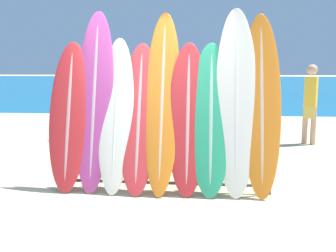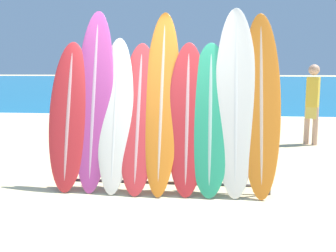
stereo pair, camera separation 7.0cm
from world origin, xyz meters
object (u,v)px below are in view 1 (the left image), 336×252
object	(u,v)px
surfboard_rack	(162,161)
surfboard_slot_2	(116,114)
surfboard_slot_5	(188,118)
person_near_water	(83,102)
surfboard_slot_7	(236,100)
person_mid_beach	(310,101)
surfboard_slot_0	(69,116)
surfboard_slot_1	(94,100)
surfboard_slot_8	(262,103)
surfboard_slot_6	(211,118)
surfboard_slot_3	(139,117)
surfboard_slot_4	(162,100)

from	to	relation	value
surfboard_rack	surfboard_slot_2	world-z (taller)	surfboard_slot_2
surfboard_slot_2	surfboard_slot_5	distance (m)	1.00
person_near_water	surfboard_slot_7	bearing A→B (deg)	-50.38
surfboard_slot_2	person_mid_beach	world-z (taller)	surfboard_slot_2
surfboard_slot_0	surfboard_slot_1	xyz separation A→B (m)	(0.35, 0.07, 0.22)
surfboard_slot_8	surfboard_slot_6	bearing A→B (deg)	-174.54
surfboard_slot_5	surfboard_slot_6	world-z (taller)	surfboard_slot_5
surfboard_slot_0	surfboard_slot_1	bearing A→B (deg)	11.30
surfboard_slot_8	surfboard_slot_7	bearing A→B (deg)	-179.87
surfboard_slot_3	surfboard_slot_4	xyz separation A→B (m)	(0.31, 0.08, 0.22)
surfboard_slot_4	surfboard_slot_7	distance (m)	1.01
surfboard_slot_0	surfboard_slot_7	distance (m)	2.32
surfboard_slot_1	surfboard_slot_2	bearing A→B (deg)	-8.26
surfboard_slot_3	surfboard_slot_7	bearing A→B (deg)	1.78
surfboard_slot_3	surfboard_slot_6	xyz separation A→B (m)	(0.98, -0.02, -0.00)
surfboard_rack	surfboard_slot_0	xyz separation A→B (m)	(-1.31, 0.04, 0.61)
surfboard_slot_0	surfboard_slot_8	size ratio (longest dim) A/B	0.84
surfboard_slot_0	surfboard_slot_1	world-z (taller)	surfboard_slot_1
person_mid_beach	person_near_water	bearing A→B (deg)	27.38
surfboard_rack	surfboard_slot_1	xyz separation A→B (m)	(-0.97, 0.11, 0.83)
surfboard_rack	surfboard_slot_2	xyz separation A→B (m)	(-0.65, 0.06, 0.63)
surfboard_slot_4	surfboard_slot_8	distance (m)	1.34
surfboard_slot_3	surfboard_slot_5	size ratio (longest dim) A/B	1.00
surfboard_slot_4	surfboard_slot_5	bearing A→B (deg)	-14.39
surfboard_slot_3	surfboard_slot_7	size ratio (longest dim) A/B	0.81
surfboard_slot_6	person_near_water	xyz separation A→B (m)	(-2.97, 3.75, -0.14)
surfboard_slot_3	surfboard_slot_6	world-z (taller)	surfboard_slot_3
surfboard_rack	person_near_water	world-z (taller)	person_near_water
surfboard_slot_6	surfboard_slot_2	bearing A→B (deg)	179.24
surfboard_slot_4	surfboard_slot_7	world-z (taller)	surfboard_slot_7
surfboard_slot_3	surfboard_slot_5	xyz separation A→B (m)	(0.67, -0.02, 0.00)
surfboard_slot_5	person_near_water	size ratio (longest dim) A/B	1.27
surfboard_slot_3	person_mid_beach	world-z (taller)	surfboard_slot_3
surfboard_slot_4	surfboard_slot_7	size ratio (longest dim) A/B	0.99
surfboard_slot_0	surfboard_slot_5	bearing A→B (deg)	0.41
surfboard_slot_1	person_mid_beach	xyz separation A→B (m)	(3.84, 3.56, -0.29)
surfboard_slot_7	surfboard_slot_3	bearing A→B (deg)	-178.22
surfboard_slot_1	surfboard_slot_6	bearing A→B (deg)	-2.22
surfboard_slot_4	surfboard_slot_7	xyz separation A→B (m)	(1.01, -0.03, 0.01)
surfboard_rack	surfboard_slot_4	xyz separation A→B (m)	(-0.01, 0.15, 0.82)
surfboard_slot_7	surfboard_slot_8	world-z (taller)	surfboard_slot_7
surfboard_slot_1	person_near_water	bearing A→B (deg)	110.09
surfboard_rack	surfboard_slot_4	world-z (taller)	surfboard_slot_4
surfboard_slot_1	person_near_water	distance (m)	3.94
surfboard_slot_1	surfboard_slot_7	size ratio (longest dim) A/B	0.99
surfboard_slot_1	surfboard_slot_2	xyz separation A→B (m)	(0.31, -0.05, -0.19)
surfboard_slot_3	person_mid_beach	distance (m)	4.82
surfboard_slot_7	person_mid_beach	size ratio (longest dim) A/B	1.43
surfboard_slot_4	surfboard_slot_6	size ratio (longest dim) A/B	1.22
surfboard_slot_4	surfboard_slot_2	bearing A→B (deg)	-172.81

